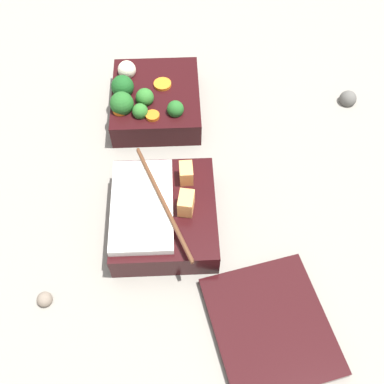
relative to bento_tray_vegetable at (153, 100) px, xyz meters
The scene contains 6 objects.
ground_plane 0.13m from the bento_tray_vegetable, ahead, with size 3.00×3.00×0.00m, color gray.
bento_tray_vegetable is the anchor object (origin of this frame).
bento_tray_rice 0.23m from the bento_tray_vegetable, ahead, with size 0.19×0.15×0.08m.
bento_lid 0.43m from the bento_tray_vegetable, 21.29° to the left, with size 0.17×0.15×0.01m, color black.
pebble_0 0.35m from the bento_tray_vegetable, 91.36° to the left, with size 0.03×0.03×0.03m, color #595651.
pebble_1 0.38m from the bento_tray_vegetable, 22.66° to the right, with size 0.02×0.02×0.02m, color #7A6B5B.
Camera 1 is at (0.44, 0.03, 0.59)m, focal length 42.00 mm.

